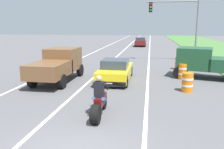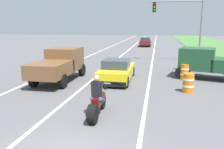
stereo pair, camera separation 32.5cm
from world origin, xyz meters
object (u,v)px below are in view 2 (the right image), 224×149
motorcycle_with_rider (97,102)px  traffic_light_mast_near (185,19)px  construction_barrel_nearest (188,83)px  sports_car_yellow (117,71)px  distant_car_far_ahead (145,42)px  construction_barrel_mid (185,72)px  construction_barrel_far (182,63)px  pickup_truck_right_shoulder_dark_green (212,62)px  pickup_truck_left_lane_brown (59,63)px

motorcycle_with_rider → traffic_light_mast_near: traffic_light_mast_near is taller
traffic_light_mast_near → construction_barrel_nearest: traffic_light_mast_near is taller
sports_car_yellow → distant_car_far_ahead: distant_car_far_ahead is taller
traffic_light_mast_near → distant_car_far_ahead: traffic_light_mast_near is taller
construction_barrel_nearest → construction_barrel_mid: same height
traffic_light_mast_near → construction_barrel_far: (-0.49, -4.29, -3.51)m
sports_car_yellow → pickup_truck_right_shoulder_dark_green: (5.92, 1.61, 0.48)m
pickup_truck_left_lane_brown → construction_barrel_nearest: size_ratio=4.80×
motorcycle_with_rider → construction_barrel_mid: motorcycle_with_rider is taller
traffic_light_mast_near → construction_barrel_nearest: (-0.78, -10.73, -3.51)m
sports_car_yellow → traffic_light_mast_near: (4.85, 8.88, 3.38)m
pickup_truck_left_lane_brown → pickup_truck_right_shoulder_dark_green: size_ratio=0.93×
distant_car_far_ahead → traffic_light_mast_near: bearing=-75.1°
traffic_light_mast_near → construction_barrel_far: traffic_light_mast_near is taller
construction_barrel_far → traffic_light_mast_near: bearing=83.4°
pickup_truck_left_lane_brown → traffic_light_mast_near: size_ratio=0.80×
construction_barrel_nearest → pickup_truck_right_shoulder_dark_green: bearing=61.8°
traffic_light_mast_near → construction_barrel_far: size_ratio=6.00×
construction_barrel_nearest → construction_barrel_mid: (0.14, 3.05, 0.00)m
construction_barrel_mid → construction_barrel_nearest: bearing=-92.7°
sports_car_yellow → construction_barrel_far: sports_car_yellow is taller
pickup_truck_right_shoulder_dark_green → construction_barrel_far: 3.43m
sports_car_yellow → pickup_truck_left_lane_brown: (-3.49, -0.73, 0.48)m
construction_barrel_mid → pickup_truck_right_shoulder_dark_green: bearing=13.6°
construction_barrel_mid → traffic_light_mast_near: bearing=85.3°
motorcycle_with_rider → pickup_truck_right_shoulder_dark_green: size_ratio=0.43×
construction_barrel_far → construction_barrel_mid: bearing=-92.4°
pickup_truck_left_lane_brown → distant_car_far_ahead: bearing=81.4°
pickup_truck_right_shoulder_dark_green → distant_car_far_ahead: pickup_truck_right_shoulder_dark_green is taller
pickup_truck_right_shoulder_dark_green → traffic_light_mast_near: traffic_light_mast_near is taller
pickup_truck_right_shoulder_dark_green → construction_barrel_nearest: (-1.85, -3.46, -0.60)m
pickup_truck_right_shoulder_dark_green → construction_barrel_mid: (-1.71, -0.41, -0.60)m
sports_car_yellow → pickup_truck_right_shoulder_dark_green: 6.16m
pickup_truck_left_lane_brown → distant_car_far_ahead: size_ratio=1.20×
motorcycle_with_rider → traffic_light_mast_near: size_ratio=0.37×
traffic_light_mast_near → pickup_truck_left_lane_brown: bearing=-130.9°
pickup_truck_left_lane_brown → construction_barrel_nearest: pickup_truck_left_lane_brown is taller
sports_car_yellow → pickup_truck_right_shoulder_dark_green: size_ratio=0.84×
construction_barrel_nearest → traffic_light_mast_near: bearing=85.9°
sports_car_yellow → construction_barrel_nearest: (4.07, -1.85, -0.13)m
sports_car_yellow → construction_barrel_far: (4.36, 4.60, -0.13)m
pickup_truck_right_shoulder_dark_green → construction_barrel_far: (-1.57, 2.99, -0.60)m
sports_car_yellow → traffic_light_mast_near: size_ratio=0.72×
construction_barrel_nearest → construction_barrel_mid: bearing=87.3°
pickup_truck_right_shoulder_dark_green → construction_barrel_far: bearing=117.7°
sports_car_yellow → construction_barrel_far: 6.33m
motorcycle_with_rider → construction_barrel_far: bearing=68.9°
pickup_truck_left_lane_brown → construction_barrel_mid: 7.96m
motorcycle_with_rider → construction_barrel_nearest: (3.79, 4.13, -0.09)m
construction_barrel_nearest → construction_barrel_far: 6.45m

